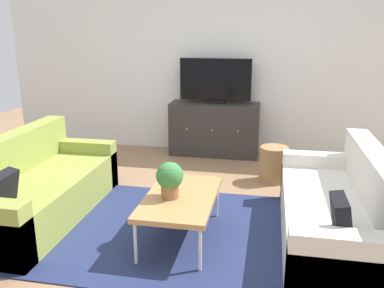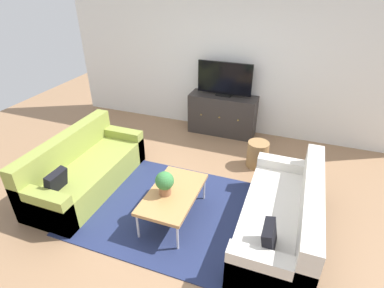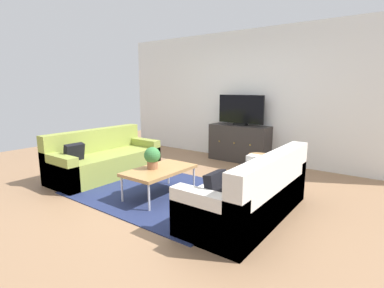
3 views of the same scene
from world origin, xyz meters
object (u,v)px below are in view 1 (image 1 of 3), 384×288
Objects in this scene: couch_left_side at (33,190)px; couch_right_side at (343,216)px; coffee_table at (181,199)px; tv_console at (214,129)px; wicker_basket at (274,164)px; potted_plant at (170,178)px; flat_screen_tv at (215,81)px.

couch_right_side is at bearing 0.00° from couch_left_side.
couch_right_side is 1.38m from coffee_table.
wicker_basket is (0.85, -0.94, -0.17)m from tv_console.
coffee_table is 1.78m from wicker_basket.
tv_console is 1.28m from wicker_basket.
potted_plant is at bearing -117.88° from wicker_basket.
tv_console is (-0.06, 2.53, 0.00)m from coffee_table.
couch_right_side is at bearing -58.97° from tv_console.
potted_plant reaches higher than coffee_table.
potted_plant reaches higher than wicker_basket.
wicker_basket is at bearing 62.12° from potted_plant.
wicker_basket is (-0.57, 1.43, -0.06)m from couch_right_side.
coffee_table is at bearing -116.52° from wicker_basket.
couch_left_side reaches higher than coffee_table.
couch_left_side is at bearing -121.02° from flat_screen_tv.
couch_right_side reaches higher than potted_plant.
couch_left_side is 1.47m from potted_plant.
flat_screen_tv reaches higher than couch_right_side.
couch_right_side is at bearing 8.39° from potted_plant.
couch_left_side reaches higher than tv_console.
couch_left_side is 2.78m from tv_console.
tv_console is (-1.43, 2.37, 0.11)m from couch_right_side.
coffee_table is 2.53m from tv_console.
coffee_table is 0.23m from potted_plant.
tv_console is at bearing 58.76° from couch_left_side.
couch_left_side is 1.51m from coffee_table.
coffee_table is at bearing -5.86° from couch_left_side.
potted_plant is 2.65m from flat_screen_tv.
potted_plant is (-0.08, -0.06, 0.20)m from coffee_table.
couch_right_side reaches higher than tv_console.
potted_plant is at bearing -90.34° from flat_screen_tv.
couch_right_side is at bearing -68.16° from wicker_basket.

